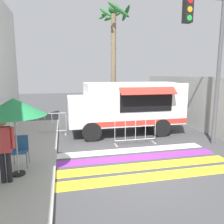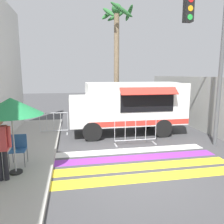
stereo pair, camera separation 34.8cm
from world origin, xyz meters
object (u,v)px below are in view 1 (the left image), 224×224
food_truck (125,104)px  vendor_person (4,145)px  patio_umbrella (14,107)px  folding_chair (20,148)px  barricade_side (52,125)px  palm_tree (114,42)px  traffic_signal_pole (201,41)px  barricade_front (135,132)px

food_truck → vendor_person: (-4.52, -4.51, -0.33)m
patio_umbrella → food_truck: bearing=43.8°
food_truck → folding_chair: (-4.35, -3.44, -0.77)m
folding_chair → food_truck: bearing=26.2°
food_truck → barricade_side: bearing=173.5°
food_truck → vendor_person: bearing=-135.1°
food_truck → folding_chair: size_ratio=5.95×
patio_umbrella → palm_tree: palm_tree is taller
traffic_signal_pole → vendor_person: traffic_signal_pole is taller
patio_umbrella → folding_chair: 1.53m
folding_chair → barricade_front: barricade_front is taller
barricade_side → food_truck: bearing=-6.5°
patio_umbrella → barricade_front: 5.07m
patio_umbrella → barricade_side: 4.84m
barricade_side → traffic_signal_pole: bearing=-26.4°
traffic_signal_pole → barricade_side: 7.54m
patio_umbrella → vendor_person: 1.02m
patio_umbrella → barricade_front: bearing=28.2°
patio_umbrella → vendor_person: patio_umbrella is taller
barricade_front → barricade_side: same height
patio_umbrella → folding_chair: size_ratio=2.33×
patio_umbrella → barricade_side: bearing=80.5°
food_truck → folding_chair: bearing=-141.7°
traffic_signal_pole → barricade_side: (-5.88, 2.91, -3.72)m
patio_umbrella → vendor_person: (-0.22, -0.39, -0.92)m
palm_tree → vendor_person: bearing=-121.9°
barricade_side → barricade_front: bearing=-32.5°
folding_chair → barricade_front: size_ratio=0.51×
vendor_person → patio_umbrella: bearing=50.2°
folding_chair → barricade_front: bearing=8.4°
palm_tree → barricade_side: bearing=-144.8°
traffic_signal_pole → food_truck: bearing=132.9°
traffic_signal_pole → barricade_side: size_ratio=4.55×
barricade_front → folding_chair: bearing=-159.6°
vendor_person → palm_tree: size_ratio=0.25×
palm_tree → traffic_signal_pole: bearing=-68.4°
food_truck → barricade_front: food_truck is taller
folding_chair → vendor_person: size_ratio=0.53×
patio_umbrella → barricade_front: (4.26, 2.29, -1.53)m
vendor_person → barricade_front: 5.25m
food_truck → vendor_person: 6.39m
palm_tree → food_truck: bearing=-92.8°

